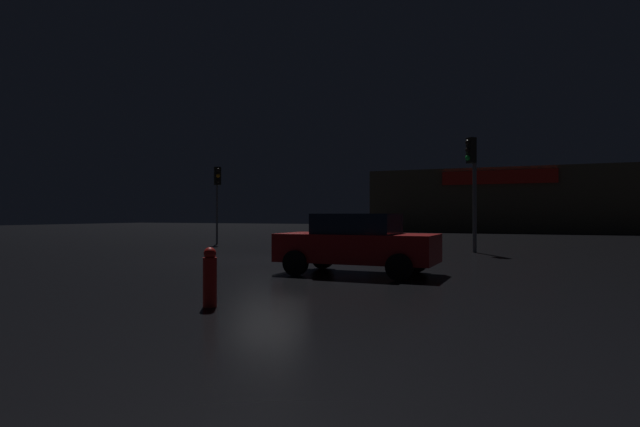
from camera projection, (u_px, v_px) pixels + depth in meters
ground_plane at (267, 259)px, 16.59m from camera, size 120.00×120.00×0.00m
store_building at (502, 201)px, 45.74m from camera, size 21.96×9.52×5.40m
traffic_signal_main at (217, 184)px, 25.26m from camera, size 0.42×0.42×3.85m
traffic_signal_cross_left at (472, 172)px, 19.64m from camera, size 0.42×0.42×4.46m
car_near at (357, 243)px, 12.51m from camera, size 3.87×1.93×1.49m
fire_hydrant at (210, 277)px, 8.05m from camera, size 0.22×0.22×0.95m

